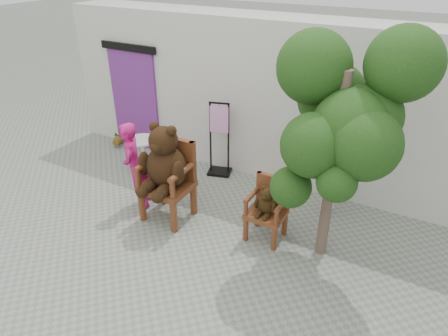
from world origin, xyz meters
name	(u,v)px	position (x,y,z in m)	size (l,w,h in m)	color
ground_plane	(185,251)	(0.00, 0.00, 0.00)	(60.00, 60.00, 0.00)	gray
back_wall	(271,98)	(0.00, 3.10, 1.50)	(9.00, 1.00, 3.00)	silver
doorway	(135,98)	(-3.00, 2.58, 1.16)	(1.40, 0.11, 2.33)	#6B287A
chair_big	(166,167)	(-0.75, 0.65, 0.96)	(0.82, 0.89, 1.70)	#522511
chair_small	(268,205)	(0.91, 0.96, 0.58)	(0.57, 0.53, 1.00)	#522511
person	(136,166)	(-1.43, 0.69, 0.77)	(0.56, 0.37, 1.54)	#BE176A
cafe_table	(143,151)	(-2.14, 1.70, 0.44)	(0.60, 0.60, 0.70)	white
display_stand	(219,147)	(-0.73, 2.35, 0.58)	(0.53, 0.46, 1.51)	black
stool_bucket	(331,178)	(1.56, 2.14, 0.64)	(0.32, 0.32, 1.45)	white
tree	(346,111)	(1.84, 1.02, 2.25)	(1.95, 1.79, 3.31)	#4C392D
potted_plant	(119,138)	(-3.40, 2.35, 0.19)	(0.33, 0.29, 0.37)	black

